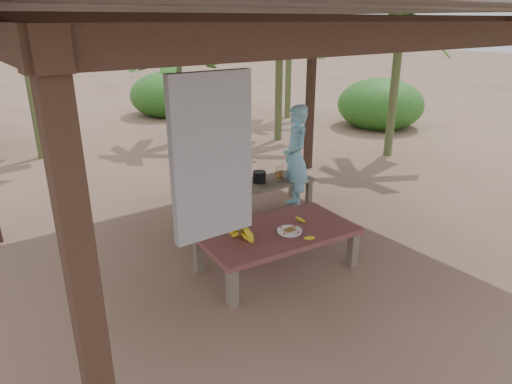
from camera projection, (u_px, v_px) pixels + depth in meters
ground at (266, 249)px, 5.94m from camera, size 80.00×80.00×0.00m
pavilion at (268, 22)px, 4.94m from camera, size 6.60×5.60×2.95m
work_table at (277, 235)px, 5.34m from camera, size 1.88×1.16×0.50m
bench at (246, 189)px, 6.91m from camera, size 2.24×0.75×0.45m
ripe_banana_bunch at (240, 234)px, 5.02m from camera, size 0.36×0.33×0.18m
plate at (289, 231)px, 5.25m from camera, size 0.29×0.29×0.04m
loose_banana_front at (309, 238)px, 5.07m from camera, size 0.15×0.09×0.04m
loose_banana_side at (300, 220)px, 5.54m from camera, size 0.06×0.16×0.04m
water_flask at (221, 218)px, 5.29m from camera, size 0.09×0.09×0.34m
green_banana_stalk at (226, 180)px, 6.67m from camera, size 0.29×0.29×0.31m
cooking_pot at (259, 177)px, 7.00m from camera, size 0.20×0.20×0.17m
skewer_rack at (279, 173)px, 7.09m from camera, size 0.19×0.09×0.24m
woman at (296, 158)px, 6.99m from camera, size 0.61×0.70×1.63m
banana_plant_ne at (280, 31)px, 10.47m from camera, size 1.80×1.80×3.03m
banana_plant_n at (177, 46)px, 10.48m from camera, size 1.80×1.80×2.71m
banana_plant_nw at (19, 18)px, 8.89m from camera, size 1.80×1.80×3.33m
banana_plant_e at (401, 23)px, 9.09m from camera, size 1.80×1.80×3.23m
banana_plant_far at (290, 20)px, 12.95m from camera, size 1.80×1.80×3.29m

